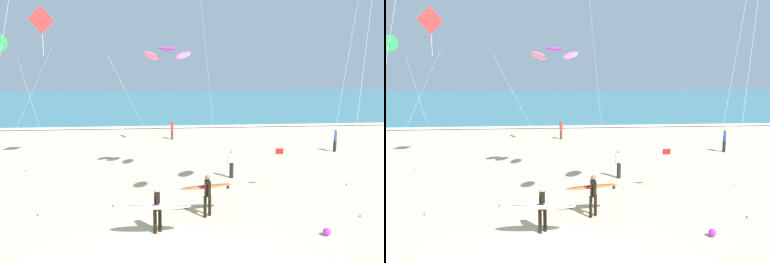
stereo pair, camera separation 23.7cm
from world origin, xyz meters
The scene contains 12 objects.
ocean_water centered at (0.00, 55.79, 0.04)m, with size 160.00×60.00×0.08m, color #336B7A.
shoreline_foam centered at (0.00, 26.09, 0.09)m, with size 160.00×1.32×0.01m, color white.
surfer_lead centered at (-0.54, 2.29, 1.05)m, with size 2.38×0.92×1.71m.
surfer_trailing centered at (1.43, 3.91, 1.04)m, with size 2.19×0.95×1.71m.
kite_delta_emerald_high centered at (-11.26, 17.33, 7.49)m, with size 3.52×2.72×8.10m.
kite_arc_violet_low centered at (0.06, 9.27, 6.55)m, with size 3.89×5.31×6.89m.
kite_diamond_scarlet_close centered at (-6.87, 12.11, 8.28)m, with size 1.72×1.60×9.24m.
bystander_red_top centered at (0.73, 19.99, 0.81)m, with size 0.26×0.48×1.59m.
bystander_blue_top centered at (11.94, 14.41, 0.81)m, with size 0.28×0.47×1.59m.
bystander_white_top centered at (3.44, 8.85, 0.81)m, with size 0.43×0.32×1.59m.
lifeguard_flag centered at (5.14, 6.72, 1.27)m, with size 0.45×0.05×2.10m.
beach_ball centered at (5.40, 1.65, 0.14)m, with size 0.28×0.28×0.28m, color purple.
Camera 2 is at (-0.26, -10.20, 5.85)m, focal length 34.91 mm.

